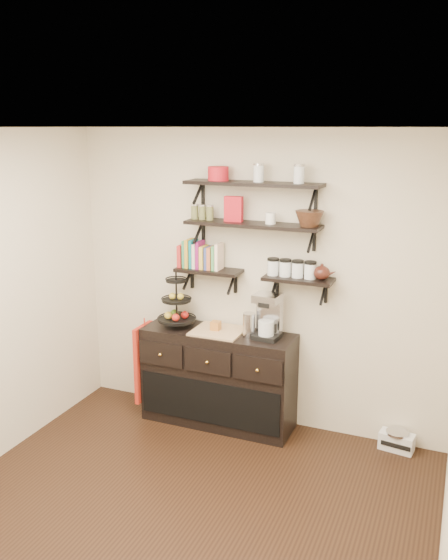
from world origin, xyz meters
The scene contains 21 objects.
floor centered at (0.00, 0.00, 0.00)m, with size 3.50×3.50×0.00m, color black.
ceiling centered at (0.00, 0.00, 2.70)m, with size 3.50×3.50×0.02m, color white.
back_wall centered at (0.00, 1.75, 1.35)m, with size 3.50×0.02×2.70m, color beige.
shelf_top centered at (0.00, 1.62, 2.23)m, with size 1.20×0.27×0.23m.
shelf_mid centered at (0.00, 1.62, 1.88)m, with size 1.20×0.27×0.23m.
shelf_low_left centered at (-0.42, 1.63, 1.43)m, with size 0.60×0.25×0.23m.
shelf_low_right centered at (0.42, 1.63, 1.43)m, with size 0.60×0.25×0.23m.
cookbooks centered at (-0.49, 1.63, 1.57)m, with size 0.40×0.15×0.26m.
glass_canisters centered at (0.36, 1.63, 1.51)m, with size 0.43×0.10×0.13m.
sideboard centered at (-0.28, 1.51, 0.45)m, with size 1.40×0.50×0.92m.
fruit_stand centered at (-0.70, 1.52, 1.08)m, with size 0.35×0.35×0.52m.
candle centered at (-0.31, 1.51, 0.96)m, with size 0.08×0.08×0.08m, color #AB6727.
coffee_maker centered at (0.18, 1.54, 1.09)m, with size 0.24×0.23×0.41m.
thermal_carafe centered at (0.02, 1.49, 1.01)m, with size 0.11×0.11×0.22m, color silver.
apron centered at (-1.01, 1.41, 0.53)m, with size 0.04×0.32×0.74m, color #B52213.
radio centered at (1.33, 1.64, 0.09)m, with size 0.31×0.22×0.17m.
recipe_box centered at (-0.17, 1.61, 2.01)m, with size 0.16×0.06×0.22m, color #B21420.
walnut_bowl centered at (0.50, 1.61, 1.96)m, with size 0.24×0.24×0.13m, color black, non-canonical shape.
ramekins centered at (0.16, 1.61, 1.95)m, with size 0.09×0.09×0.10m, color white.
teapot centered at (0.62, 1.63, 1.52)m, with size 0.19×0.14×0.14m, color #381710, non-canonical shape.
red_pot centered at (-0.32, 1.61, 2.31)m, with size 0.18×0.18×0.12m, color #B21420.
Camera 1 is at (1.71, -3.16, 2.71)m, focal length 38.00 mm.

